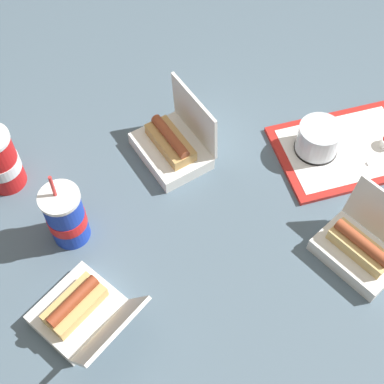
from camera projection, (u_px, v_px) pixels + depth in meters
name	position (u px, v px, depth m)	size (l,w,h in m)	color
ground_plane	(210.00, 213.00, 1.33)	(3.20, 3.20, 0.00)	#4C6070
food_tray	(346.00, 149.00, 1.44)	(0.42, 0.33, 0.01)	red
cake_container	(318.00, 139.00, 1.40)	(0.12, 0.12, 0.08)	black
napkin_stack	(344.00, 133.00, 1.46)	(0.10, 0.10, 0.00)	white
clamshell_hotdog_center	(360.00, 248.00, 1.23)	(0.24, 0.24, 0.16)	white
clamshell_hotdog_left	(174.00, 144.00, 1.40)	(0.23, 0.25, 0.19)	white
clamshell_hotdog_back	(81.00, 312.00, 1.15)	(0.28, 0.28, 0.17)	white
soda_cup_left	(66.00, 216.00, 1.23)	(0.09, 0.09, 0.23)	#1938B7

